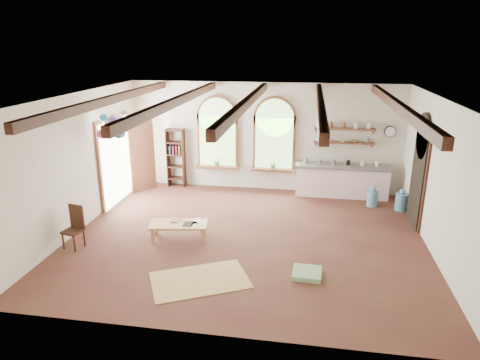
% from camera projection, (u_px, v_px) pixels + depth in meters
% --- Properties ---
extents(floor, '(8.00, 8.00, 0.00)m').
position_uv_depth(floor, '(247.00, 237.00, 9.87)').
color(floor, '#523021').
rests_on(floor, ground).
extents(ceiling_beams, '(6.20, 6.80, 0.18)m').
position_uv_depth(ceiling_beams, '(247.00, 102.00, 8.91)').
color(ceiling_beams, '#3D1E13').
rests_on(ceiling_beams, ceiling).
extents(window_left, '(1.30, 0.28, 2.20)m').
position_uv_depth(window_left, '(218.00, 135.00, 12.80)').
color(window_left, brown).
rests_on(window_left, floor).
extents(window_right, '(1.30, 0.28, 2.20)m').
position_uv_depth(window_right, '(274.00, 137.00, 12.54)').
color(window_right, brown).
rests_on(window_right, floor).
extents(left_doorway, '(0.10, 1.90, 2.50)m').
position_uv_depth(left_doorway, '(115.00, 161.00, 11.81)').
color(left_doorway, brown).
rests_on(left_doorway, floor).
extents(right_doorway, '(0.10, 1.30, 2.40)m').
position_uv_depth(right_doorway, '(417.00, 181.00, 10.33)').
color(right_doorway, black).
rests_on(right_doorway, floor).
extents(kitchen_counter, '(2.68, 0.62, 0.94)m').
position_uv_depth(kitchen_counter, '(341.00, 180.00, 12.37)').
color(kitchen_counter, white).
rests_on(kitchen_counter, floor).
extents(wall_shelf_lower, '(1.70, 0.24, 0.04)m').
position_uv_depth(wall_shelf_lower, '(344.00, 143.00, 12.21)').
color(wall_shelf_lower, brown).
rests_on(wall_shelf_lower, wall_back).
extents(wall_shelf_upper, '(1.70, 0.24, 0.04)m').
position_uv_depth(wall_shelf_upper, '(345.00, 129.00, 12.09)').
color(wall_shelf_upper, brown).
rests_on(wall_shelf_upper, wall_back).
extents(wall_clock, '(0.32, 0.04, 0.32)m').
position_uv_depth(wall_clock, '(390.00, 132.00, 11.98)').
color(wall_clock, black).
rests_on(wall_clock, wall_back).
extents(bookshelf, '(0.53, 0.32, 1.80)m').
position_uv_depth(bookshelf, '(176.00, 158.00, 13.13)').
color(bookshelf, '#3D1E13').
rests_on(bookshelf, floor).
extents(coffee_table, '(1.38, 0.79, 0.37)m').
position_uv_depth(coffee_table, '(178.00, 225.00, 9.72)').
color(coffee_table, tan).
rests_on(coffee_table, floor).
extents(side_chair, '(0.45, 0.45, 0.95)m').
position_uv_depth(side_chair, '(74.00, 236.00, 9.31)').
color(side_chair, '#3D1E13').
rests_on(side_chair, floor).
extents(floor_mat, '(2.10, 1.79, 0.02)m').
position_uv_depth(floor_mat, '(200.00, 280.00, 8.09)').
color(floor_mat, tan).
rests_on(floor_mat, floor).
extents(floor_cushion, '(0.57, 0.57, 0.09)m').
position_uv_depth(floor_cushion, '(307.00, 273.00, 8.25)').
color(floor_cushion, '#769F6D').
rests_on(floor_cushion, floor).
extents(water_jug_a, '(0.29, 0.29, 0.56)m').
position_uv_depth(water_jug_a, '(372.00, 198.00, 11.67)').
color(water_jug_a, '#578FBB').
rests_on(water_jug_a, floor).
extents(water_jug_b, '(0.31, 0.31, 0.60)m').
position_uv_depth(water_jug_b, '(401.00, 201.00, 11.36)').
color(water_jug_b, '#578FBB').
rests_on(water_jug_b, floor).
extents(balloon_cluster, '(0.74, 0.78, 1.14)m').
position_uv_depth(balloon_cluster, '(114.00, 126.00, 10.43)').
color(balloon_cluster, silver).
rests_on(balloon_cluster, floor).
extents(table_book, '(0.20, 0.27, 0.02)m').
position_uv_depth(table_book, '(172.00, 220.00, 9.86)').
color(table_book, olive).
rests_on(table_book, coffee_table).
extents(tablet, '(0.20, 0.28, 0.01)m').
position_uv_depth(tablet, '(188.00, 224.00, 9.65)').
color(tablet, black).
rests_on(tablet, coffee_table).
extents(potted_plant_left, '(0.27, 0.23, 0.30)m').
position_uv_depth(potted_plant_left, '(217.00, 161.00, 12.94)').
color(potted_plant_left, '#598C4C').
rests_on(potted_plant_left, window_left).
extents(potted_plant_right, '(0.27, 0.23, 0.30)m').
position_uv_depth(potted_plant_right, '(273.00, 164.00, 12.68)').
color(potted_plant_right, '#598C4C').
rests_on(potted_plant_right, window_right).
extents(shelf_cup_a, '(0.12, 0.10, 0.10)m').
position_uv_depth(shelf_cup_a, '(317.00, 139.00, 12.30)').
color(shelf_cup_a, white).
rests_on(shelf_cup_a, wall_shelf_lower).
extents(shelf_cup_b, '(0.10, 0.10, 0.09)m').
position_uv_depth(shelf_cup_b, '(330.00, 140.00, 12.25)').
color(shelf_cup_b, beige).
rests_on(shelf_cup_b, wall_shelf_lower).
extents(shelf_bowl_a, '(0.22, 0.22, 0.05)m').
position_uv_depth(shelf_bowl_a, '(342.00, 141.00, 12.20)').
color(shelf_bowl_a, beige).
rests_on(shelf_bowl_a, wall_shelf_lower).
extents(shelf_bowl_b, '(0.20, 0.20, 0.06)m').
position_uv_depth(shelf_bowl_b, '(355.00, 141.00, 12.15)').
color(shelf_bowl_b, '#8C664C').
rests_on(shelf_bowl_b, wall_shelf_lower).
extents(shelf_vase, '(0.18, 0.18, 0.19)m').
position_uv_depth(shelf_vase, '(368.00, 140.00, 12.07)').
color(shelf_vase, slate).
rests_on(shelf_vase, wall_shelf_lower).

